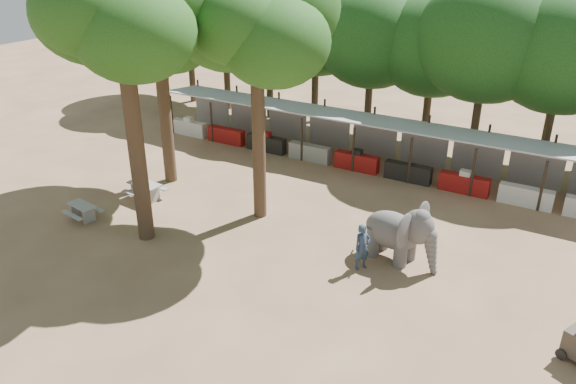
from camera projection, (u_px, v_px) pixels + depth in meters
The scene contains 10 objects.
ground at pixel (239, 306), 18.89m from camera, with size 100.00×100.00×0.00m, color brown.
vendor_stalls at pixel (389, 148), 29.24m from camera, with size 28.00×2.99×2.80m.
yard_tree_left at pixel (156, 11), 25.20m from camera, with size 7.10×6.90×11.02m.
yard_tree_center at pixel (120, 3), 19.49m from camera, with size 7.10×6.90×12.04m.
yard_tree_back at pixel (255, 15), 21.55m from camera, with size 7.10×6.90×11.36m.
backdrop_trees at pixel (428, 48), 31.45m from camera, with size 46.46×5.95×8.33m.
elephant at pixel (401, 233), 21.05m from camera, with size 3.21×2.39×2.40m.
handler at pixel (362, 247), 20.66m from camera, with size 0.65×0.43×1.80m, color #26384C.
picnic_table_near at pixel (82, 210), 24.42m from camera, with size 1.58×1.47×0.70m.
picnic_table_far at pixel (145, 189), 26.20m from camera, with size 1.77×1.62×0.82m.
Camera 1 is at (9.17, -12.58, 11.48)m, focal length 35.00 mm.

